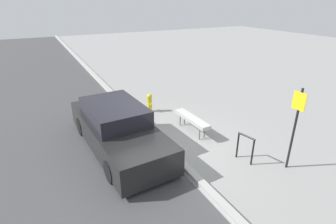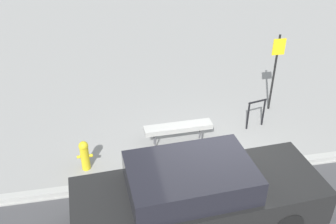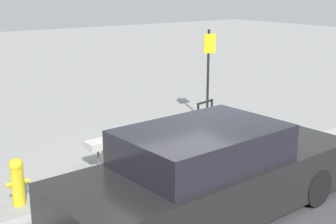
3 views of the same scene
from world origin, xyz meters
name	(u,v)px [view 1 (image 1 of 3)]	position (x,y,z in m)	size (l,w,h in m)	color
ground_plane	(164,147)	(0.00, 0.00, 0.00)	(60.00, 60.00, 0.00)	gray
curb	(164,146)	(0.00, 0.00, 0.07)	(60.00, 0.20, 0.13)	#A8A8A3
bench	(192,119)	(-0.52, 1.34, 0.48)	(1.74, 0.40, 0.56)	#515156
bike_rack	(245,146)	(1.71, 1.70, 0.50)	(0.55, 0.17, 0.83)	black
sign_post	(295,122)	(2.50, 2.53, 1.38)	(0.36, 0.08, 2.30)	black
fire_hydrant	(150,102)	(-2.85, 0.77, 0.41)	(0.36, 0.22, 0.77)	gold
parked_car_near	(117,128)	(-0.72, -1.25, 0.64)	(4.88, 1.98, 1.40)	black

